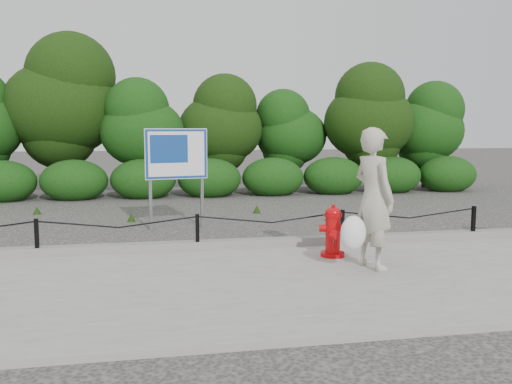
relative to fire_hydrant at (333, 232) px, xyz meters
name	(u,v)px	position (x,y,z in m)	size (l,w,h in m)	color
ground	(198,255)	(-2.05, 0.84, -0.47)	(90.00, 90.00, 0.00)	#2D2B28
sidewalk	(210,287)	(-2.05, -1.16, -0.43)	(14.00, 4.00, 0.08)	gray
curb	(197,245)	(-2.05, 0.89, -0.32)	(14.00, 0.22, 0.14)	slate
chain_barrier	(197,228)	(-2.05, 0.84, -0.01)	(10.06, 0.06, 0.60)	black
treeline	(151,116)	(-2.77, 9.81, 2.01)	(20.25, 3.77, 4.96)	black
fire_hydrant	(333,232)	(0.00, 0.00, 0.00)	(0.46, 0.48, 0.82)	#BF070A
pedestrian	(372,201)	(0.31, -0.78, 0.59)	(0.87, 0.85, 2.01)	#B0AC97
advertising_sign	(176,158)	(-2.27, 3.30, 1.00)	(1.29, 0.31, 2.08)	slate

